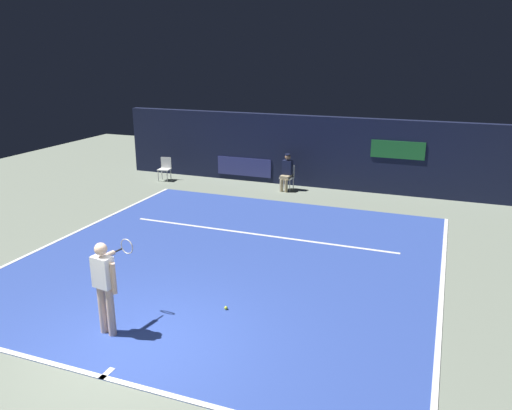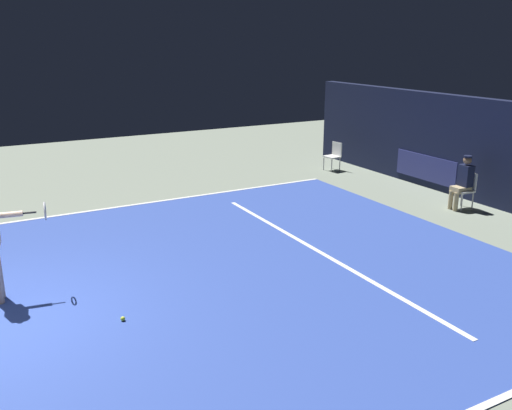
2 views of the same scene
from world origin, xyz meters
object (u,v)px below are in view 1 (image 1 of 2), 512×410
(line_judge_on_chair, at_px, (287,172))
(tennis_ball, at_px, (226,308))
(courtside_chair_near, at_px, (165,167))
(tennis_player, at_px, (105,282))

(line_judge_on_chair, xyz_separation_m, tennis_ball, (1.58, -8.82, -0.64))
(line_judge_on_chair, xyz_separation_m, courtside_chair_near, (-4.86, -0.26, -0.18))
(line_judge_on_chair, relative_size, tennis_ball, 19.41)
(courtside_chair_near, distance_m, tennis_ball, 10.72)
(tennis_player, height_order, tennis_ball, tennis_player)
(tennis_player, relative_size, line_judge_on_chair, 1.31)
(line_judge_on_chair, bearing_deg, tennis_ball, -79.83)
(line_judge_on_chair, relative_size, courtside_chair_near, 1.50)
(line_judge_on_chair, height_order, tennis_ball, line_judge_on_chair)
(tennis_player, bearing_deg, courtside_chair_near, 115.77)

